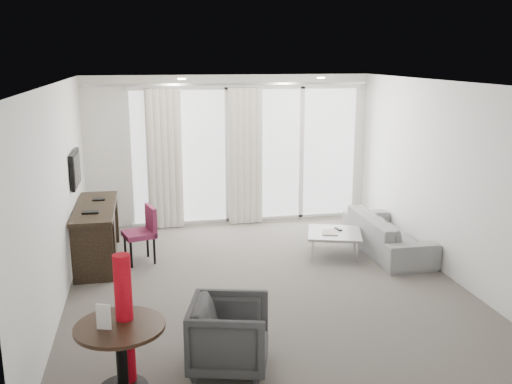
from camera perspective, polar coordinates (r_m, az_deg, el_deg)
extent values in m
cube|color=#58534C|center=(7.58, 0.88, -9.16)|extent=(5.00, 6.00, 0.00)
cube|color=white|center=(7.00, 0.96, 10.87)|extent=(5.00, 6.00, 0.00)
cube|color=silver|center=(7.11, -19.20, -0.45)|extent=(0.00, 6.00, 2.60)
cube|color=silver|center=(8.07, 18.56, 1.20)|extent=(0.00, 6.00, 2.60)
cube|color=silver|center=(4.42, 9.10, -8.22)|extent=(5.00, 0.00, 2.60)
cylinder|color=#FFE0B2|center=(8.47, -7.44, 11.15)|extent=(0.12, 0.12, 0.02)
cylinder|color=#FFE0B2|center=(8.86, 6.51, 11.28)|extent=(0.12, 0.12, 0.02)
cylinder|color=#B00816|center=(5.34, -12.98, -12.41)|extent=(0.31, 0.31, 1.24)
imported|color=#343435|center=(5.58, -2.67, -14.08)|extent=(0.90, 0.89, 0.68)
imported|color=gray|center=(8.92, 13.01, -4.05)|extent=(0.76, 1.94, 0.57)
cube|color=#4D4D50|center=(11.86, -2.20, -1.06)|extent=(5.60, 3.00, 0.12)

